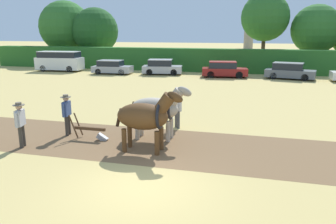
{
  "coord_description": "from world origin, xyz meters",
  "views": [
    {
      "loc": [
        2.99,
        -8.04,
        4.32
      ],
      "look_at": [
        -0.44,
        4.53,
        1.1
      ],
      "focal_mm": 35.0,
      "sensor_mm": 36.0,
      "label": 1
    }
  ],
  "objects_px": {
    "parked_car_left": "(112,67)",
    "parked_car_center_right": "(289,71)",
    "parked_car_center": "(224,70)",
    "plow": "(93,132)",
    "farmer_onlooker_left": "(20,121)",
    "tree_far_left": "(65,27)",
    "parked_car_center_left": "(162,67)",
    "tree_center": "(316,29)",
    "draft_horse_lead_left": "(145,116)",
    "parked_van": "(60,61)",
    "church_spire": "(250,16)",
    "draft_horse_lead_right": "(157,109)",
    "farmer_beside_team": "(177,107)",
    "farmer_at_plow": "(67,111)",
    "tree_left": "(95,31)",
    "tree_center_left": "(265,17)"
  },
  "relations": [
    {
      "from": "tree_center_left",
      "to": "farmer_at_plow",
      "type": "bearing_deg",
      "value": -105.48
    },
    {
      "from": "farmer_onlooker_left",
      "to": "parked_car_center",
      "type": "distance_m",
      "value": 22.59
    },
    {
      "from": "tree_left",
      "to": "parked_car_center_right",
      "type": "distance_m",
      "value": 25.52
    },
    {
      "from": "tree_center",
      "to": "draft_horse_lead_right",
      "type": "height_order",
      "value": "tree_center"
    },
    {
      "from": "church_spire",
      "to": "parked_car_center_left",
      "type": "height_order",
      "value": "church_spire"
    },
    {
      "from": "draft_horse_lead_left",
      "to": "parked_car_center",
      "type": "relative_size",
      "value": 0.58
    },
    {
      "from": "tree_left",
      "to": "parked_car_left",
      "type": "relative_size",
      "value": 1.78
    },
    {
      "from": "tree_left",
      "to": "farmer_onlooker_left",
      "type": "distance_m",
      "value": 33.05
    },
    {
      "from": "plow",
      "to": "farmer_onlooker_left",
      "type": "relative_size",
      "value": 0.92
    },
    {
      "from": "farmer_beside_team",
      "to": "tree_left",
      "type": "bearing_deg",
      "value": 84.1
    },
    {
      "from": "tree_center",
      "to": "farmer_at_plow",
      "type": "height_order",
      "value": "tree_center"
    },
    {
      "from": "tree_center",
      "to": "parked_car_center_left",
      "type": "relative_size",
      "value": 1.73
    },
    {
      "from": "tree_far_left",
      "to": "parked_car_center_left",
      "type": "height_order",
      "value": "tree_far_left"
    },
    {
      "from": "church_spire",
      "to": "farmer_onlooker_left",
      "type": "distance_m",
      "value": 67.33
    },
    {
      "from": "draft_horse_lead_left",
      "to": "parked_van",
      "type": "height_order",
      "value": "draft_horse_lead_left"
    },
    {
      "from": "parked_car_left",
      "to": "tree_center",
      "type": "bearing_deg",
      "value": 21.34
    },
    {
      "from": "parked_car_center",
      "to": "parked_van",
      "type": "bearing_deg",
      "value": 171.1
    },
    {
      "from": "tree_far_left",
      "to": "draft_horse_lead_left",
      "type": "relative_size",
      "value": 3.21
    },
    {
      "from": "draft_horse_lead_left",
      "to": "parked_car_center",
      "type": "distance_m",
      "value": 21.12
    },
    {
      "from": "tree_left",
      "to": "farmer_beside_team",
      "type": "xyz_separation_m",
      "value": [
        17.6,
        -26.35,
        -3.36
      ]
    },
    {
      "from": "parked_car_left",
      "to": "parked_car_center_left",
      "type": "xyz_separation_m",
      "value": [
        5.17,
        0.85,
        0.06
      ]
    },
    {
      "from": "tree_center_left",
      "to": "tree_center",
      "type": "xyz_separation_m",
      "value": [
        5.63,
        0.06,
        -1.37
      ]
    },
    {
      "from": "farmer_beside_team",
      "to": "parked_car_left",
      "type": "distance_m",
      "value": 20.71
    },
    {
      "from": "church_spire",
      "to": "farmer_beside_team",
      "type": "height_order",
      "value": "church_spire"
    },
    {
      "from": "draft_horse_lead_left",
      "to": "parked_van",
      "type": "relative_size",
      "value": 0.5
    },
    {
      "from": "plow",
      "to": "tree_center_left",
      "type": "bearing_deg",
      "value": 75.99
    },
    {
      "from": "tree_center",
      "to": "farmer_onlooker_left",
      "type": "relative_size",
      "value": 4.17
    },
    {
      "from": "church_spire",
      "to": "draft_horse_lead_left",
      "type": "height_order",
      "value": "church_spire"
    },
    {
      "from": "farmer_beside_team",
      "to": "farmer_at_plow",
      "type": "bearing_deg",
      "value": 168.57
    },
    {
      "from": "tree_left",
      "to": "tree_center",
      "type": "bearing_deg",
      "value": 1.79
    },
    {
      "from": "tree_center",
      "to": "church_spire",
      "type": "xyz_separation_m",
      "value": [
        -8.45,
        35.46,
        3.04
      ]
    },
    {
      "from": "church_spire",
      "to": "parked_car_left",
      "type": "height_order",
      "value": "church_spire"
    },
    {
      "from": "farmer_onlooker_left",
      "to": "parked_car_center",
      "type": "xyz_separation_m",
      "value": [
        5.4,
        21.93,
        -0.3
      ]
    },
    {
      "from": "tree_center_left",
      "to": "parked_van",
      "type": "distance_m",
      "value": 24.06
    },
    {
      "from": "church_spire",
      "to": "draft_horse_lead_right",
      "type": "xyz_separation_m",
      "value": [
        -1.51,
        -64.41,
        -6.32
      ]
    },
    {
      "from": "tree_left",
      "to": "church_spire",
      "type": "bearing_deg",
      "value": 62.79
    },
    {
      "from": "parked_van",
      "to": "parked_car_left",
      "type": "bearing_deg",
      "value": -10.48
    },
    {
      "from": "parked_car_center_right",
      "to": "parked_car_center",
      "type": "bearing_deg",
      "value": -166.29
    },
    {
      "from": "tree_far_left",
      "to": "tree_left",
      "type": "relative_size",
      "value": 1.14
    },
    {
      "from": "parked_car_left",
      "to": "draft_horse_lead_right",
      "type": "bearing_deg",
      "value": -64.48
    },
    {
      "from": "farmer_beside_team",
      "to": "parked_car_center_right",
      "type": "distance_m",
      "value": 19.18
    },
    {
      "from": "farmer_at_plow",
      "to": "parked_car_center",
      "type": "xyz_separation_m",
      "value": [
        4.54,
        20.14,
        -0.31
      ]
    },
    {
      "from": "farmer_beside_team",
      "to": "parked_van",
      "type": "distance_m",
      "value": 25.45
    },
    {
      "from": "parked_car_left",
      "to": "parked_car_center_right",
      "type": "relative_size",
      "value": 0.9
    },
    {
      "from": "tree_far_left",
      "to": "parked_car_center_left",
      "type": "relative_size",
      "value": 1.99
    },
    {
      "from": "draft_horse_lead_right",
      "to": "farmer_beside_team",
      "type": "distance_m",
      "value": 1.82
    },
    {
      "from": "farmer_at_plow",
      "to": "farmer_onlooker_left",
      "type": "distance_m",
      "value": 1.99
    },
    {
      "from": "tree_center",
      "to": "parked_van",
      "type": "relative_size",
      "value": 1.4
    },
    {
      "from": "parked_car_left",
      "to": "draft_horse_lead_left",
      "type": "bearing_deg",
      "value": -66.23
    },
    {
      "from": "tree_center",
      "to": "draft_horse_lead_left",
      "type": "bearing_deg",
      "value": -108.08
    }
  ]
}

